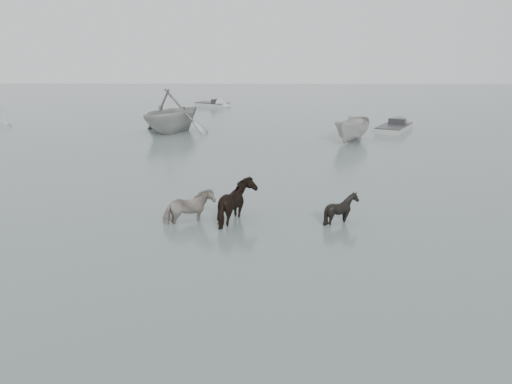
# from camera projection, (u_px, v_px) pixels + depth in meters

# --- Properties ---
(ground) EXTENTS (140.00, 140.00, 0.00)m
(ground) POSITION_uv_depth(u_px,v_px,m) (259.00, 236.00, 14.85)
(ground) COLOR #52615E
(ground) RESTS_ON ground
(pony_pinto) EXTENTS (1.78, 1.45, 1.38)m
(pony_pinto) POSITION_uv_depth(u_px,v_px,m) (188.00, 202.00, 15.89)
(pony_pinto) COLOR black
(pony_pinto) RESTS_ON ground
(pony_dark) EXTENTS (1.54, 1.75, 1.63)m
(pony_dark) POSITION_uv_depth(u_px,v_px,m) (238.00, 197.00, 15.94)
(pony_dark) COLOR black
(pony_dark) RESTS_ON ground
(pony_black) EXTENTS (1.24, 1.15, 1.17)m
(pony_black) POSITION_uv_depth(u_px,v_px,m) (342.00, 205.00, 15.88)
(pony_black) COLOR black
(pony_black) RESTS_ON ground
(rowboat_trail) EXTENTS (7.02, 7.36, 3.03)m
(rowboat_trail) POSITION_uv_depth(u_px,v_px,m) (172.00, 110.00, 33.29)
(rowboat_trail) COLOR #969896
(rowboat_trail) RESTS_ON ground
(boat_small) EXTENTS (3.28, 4.35, 1.58)m
(boat_small) POSITION_uv_depth(u_px,v_px,m) (353.00, 128.00, 30.04)
(boat_small) COLOR #A1A29D
(boat_small) RESTS_ON ground
(skiff_port) EXTENTS (4.04, 5.69, 0.75)m
(skiff_port) POSITION_uv_depth(u_px,v_px,m) (394.00, 125.00, 34.21)
(skiff_port) COLOR #969895
(skiff_port) RESTS_ON ground
(skiff_mid) EXTENTS (4.61, 3.71, 0.75)m
(skiff_mid) POSITION_uv_depth(u_px,v_px,m) (212.00, 103.00, 48.98)
(skiff_mid) COLOR gray
(skiff_mid) RESTS_ON ground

